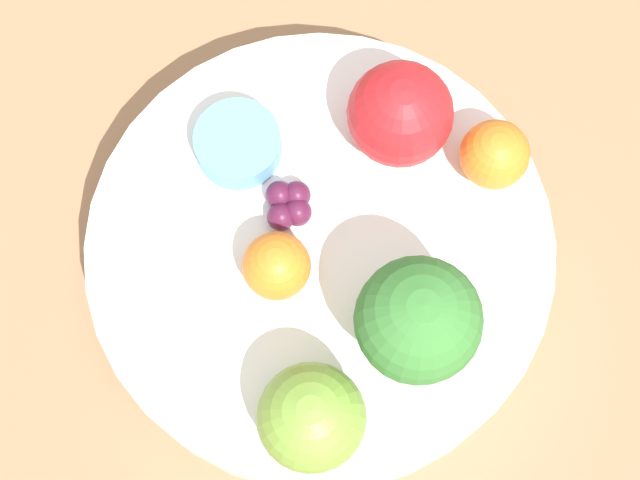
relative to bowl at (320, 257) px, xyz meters
The scene contains 10 objects.
ground_plane 0.04m from the bowl, ahead, with size 6.00×6.00×0.00m, color gray.
table_surface 0.03m from the bowl, ahead, with size 1.20×1.20×0.02m.
bowl is the anchor object (origin of this frame).
broccoli 0.09m from the bowl, 13.94° to the right, with size 0.06×0.06×0.08m.
apple_red 0.09m from the bowl, 88.25° to the left, with size 0.06×0.06×0.06m.
apple_green 0.10m from the bowl, 59.07° to the right, with size 0.05×0.05×0.05m.
orange_front 0.11m from the bowl, 59.28° to the left, with size 0.04×0.04×0.04m.
orange_back 0.05m from the bowl, 110.62° to the right, with size 0.03×0.03×0.03m.
grape_cluster 0.04m from the bowl, 161.97° to the left, with size 0.03×0.03×0.01m.
small_cup 0.07m from the bowl, 162.66° to the left, with size 0.05×0.05×0.02m.
Camera 1 is at (0.09, -0.13, 0.59)m, focal length 60.00 mm.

